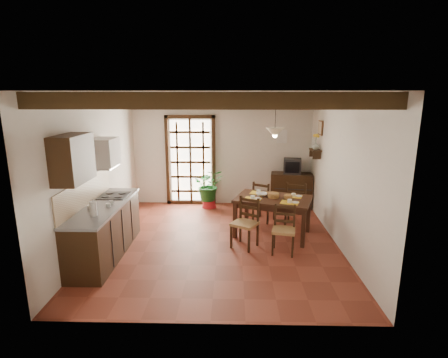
{
  "coord_description": "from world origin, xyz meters",
  "views": [
    {
      "loc": [
        0.26,
        -6.27,
        2.75
      ],
      "look_at": [
        0.1,
        0.4,
        1.15
      ],
      "focal_mm": 28.0,
      "sensor_mm": 36.0,
      "label": 1
    }
  ],
  "objects_px": {
    "kitchen_counter": "(105,229)",
    "chair_near_left": "(245,232)",
    "chair_far_right": "(296,211)",
    "sideboard": "(291,190)",
    "pendant_lamp": "(275,131)",
    "chair_far_left": "(264,209)",
    "dining_table": "(273,203)",
    "crt_tv": "(292,166)",
    "chair_near_right": "(283,238)",
    "potted_plant": "(209,185)"
  },
  "relations": [
    {
      "from": "kitchen_counter",
      "to": "pendant_lamp",
      "type": "distance_m",
      "value": 3.59
    },
    {
      "from": "chair_near_left",
      "to": "sideboard",
      "type": "height_order",
      "value": "chair_near_left"
    },
    {
      "from": "chair_far_right",
      "to": "crt_tv",
      "type": "xyz_separation_m",
      "value": [
        0.09,
        1.27,
        0.75
      ]
    },
    {
      "from": "chair_far_left",
      "to": "pendant_lamp",
      "type": "xyz_separation_m",
      "value": [
        0.11,
        -0.72,
        1.79
      ]
    },
    {
      "from": "sideboard",
      "to": "potted_plant",
      "type": "relative_size",
      "value": 0.49
    },
    {
      "from": "kitchen_counter",
      "to": "chair_far_right",
      "type": "distance_m",
      "value": 3.93
    },
    {
      "from": "chair_far_left",
      "to": "pendant_lamp",
      "type": "relative_size",
      "value": 1.08
    },
    {
      "from": "chair_far_left",
      "to": "dining_table",
      "type": "bearing_deg",
      "value": 129.32
    },
    {
      "from": "kitchen_counter",
      "to": "crt_tv",
      "type": "height_order",
      "value": "kitchen_counter"
    },
    {
      "from": "crt_tv",
      "to": "potted_plant",
      "type": "bearing_deg",
      "value": -168.61
    },
    {
      "from": "dining_table",
      "to": "chair_far_right",
      "type": "relative_size",
      "value": 1.7
    },
    {
      "from": "chair_near_left",
      "to": "pendant_lamp",
      "type": "distance_m",
      "value": 2.0
    },
    {
      "from": "sideboard",
      "to": "chair_far_right",
      "type": "bearing_deg",
      "value": -85.66
    },
    {
      "from": "dining_table",
      "to": "sideboard",
      "type": "height_order",
      "value": "sideboard"
    },
    {
      "from": "chair_far_right",
      "to": "chair_near_right",
      "type": "bearing_deg",
      "value": 91.8
    },
    {
      "from": "dining_table",
      "to": "sideboard",
      "type": "xyz_separation_m",
      "value": [
        0.67,
        1.85,
        -0.25
      ]
    },
    {
      "from": "dining_table",
      "to": "sideboard",
      "type": "distance_m",
      "value": 1.99
    },
    {
      "from": "chair_near_right",
      "to": "crt_tv",
      "type": "xyz_separation_m",
      "value": [
        0.56,
        2.66,
        0.78
      ]
    },
    {
      "from": "chair_near_left",
      "to": "chair_far_left",
      "type": "xyz_separation_m",
      "value": [
        0.46,
        1.4,
        -0.0
      ]
    },
    {
      "from": "dining_table",
      "to": "chair_far_right",
      "type": "height_order",
      "value": "chair_far_right"
    },
    {
      "from": "chair_far_left",
      "to": "crt_tv",
      "type": "relative_size",
      "value": 1.91
    },
    {
      "from": "sideboard",
      "to": "chair_far_left",
      "type": "bearing_deg",
      "value": -118.31
    },
    {
      "from": "chair_far_right",
      "to": "pendant_lamp",
      "type": "distance_m",
      "value": 1.93
    },
    {
      "from": "kitchen_counter",
      "to": "chair_near_left",
      "type": "bearing_deg",
      "value": 8.89
    },
    {
      "from": "chair_far_right",
      "to": "sideboard",
      "type": "bearing_deg",
      "value": -73.78
    },
    {
      "from": "chair_near_right",
      "to": "potted_plant",
      "type": "relative_size",
      "value": 0.41
    },
    {
      "from": "potted_plant",
      "to": "pendant_lamp",
      "type": "bearing_deg",
      "value": -49.98
    },
    {
      "from": "kitchen_counter",
      "to": "potted_plant",
      "type": "xyz_separation_m",
      "value": [
        1.64,
        2.73,
        0.1
      ]
    },
    {
      "from": "chair_near_left",
      "to": "chair_far_left",
      "type": "height_order",
      "value": "chair_near_left"
    },
    {
      "from": "chair_near_left",
      "to": "crt_tv",
      "type": "bearing_deg",
      "value": 93.06
    },
    {
      "from": "sideboard",
      "to": "crt_tv",
      "type": "bearing_deg",
      "value": -81.46
    },
    {
      "from": "crt_tv",
      "to": "potted_plant",
      "type": "distance_m",
      "value": 2.12
    },
    {
      "from": "pendant_lamp",
      "to": "dining_table",
      "type": "bearing_deg",
      "value": -90.0
    },
    {
      "from": "kitchen_counter",
      "to": "chair_far_left",
      "type": "relative_size",
      "value": 2.47
    },
    {
      "from": "crt_tv",
      "to": "sideboard",
      "type": "bearing_deg",
      "value": 98.96
    },
    {
      "from": "chair_far_right",
      "to": "chair_near_left",
      "type": "bearing_deg",
      "value": 65.89
    },
    {
      "from": "dining_table",
      "to": "chair_near_left",
      "type": "relative_size",
      "value": 1.79
    },
    {
      "from": "kitchen_counter",
      "to": "sideboard",
      "type": "relative_size",
      "value": 2.21
    },
    {
      "from": "chair_near_left",
      "to": "crt_tv",
      "type": "xyz_separation_m",
      "value": [
        1.24,
        2.43,
        0.76
      ]
    },
    {
      "from": "kitchen_counter",
      "to": "potted_plant",
      "type": "bearing_deg",
      "value": 59.07
    },
    {
      "from": "chair_far_left",
      "to": "chair_far_right",
      "type": "distance_m",
      "value": 0.72
    },
    {
      "from": "dining_table",
      "to": "pendant_lamp",
      "type": "bearing_deg",
      "value": 108.58
    },
    {
      "from": "pendant_lamp",
      "to": "sideboard",
      "type": "bearing_deg",
      "value": 69.12
    },
    {
      "from": "chair_near_left",
      "to": "chair_far_right",
      "type": "distance_m",
      "value": 1.64
    },
    {
      "from": "kitchen_counter",
      "to": "pendant_lamp",
      "type": "height_order",
      "value": "pendant_lamp"
    },
    {
      "from": "chair_near_right",
      "to": "pendant_lamp",
      "type": "height_order",
      "value": "pendant_lamp"
    },
    {
      "from": "kitchen_counter",
      "to": "pendant_lamp",
      "type": "relative_size",
      "value": 2.66
    },
    {
      "from": "chair_near_left",
      "to": "crt_tv",
      "type": "height_order",
      "value": "crt_tv"
    },
    {
      "from": "chair_near_left",
      "to": "sideboard",
      "type": "distance_m",
      "value": 2.74
    },
    {
      "from": "sideboard",
      "to": "kitchen_counter",
      "type": "bearing_deg",
      "value": -134.11
    }
  ]
}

